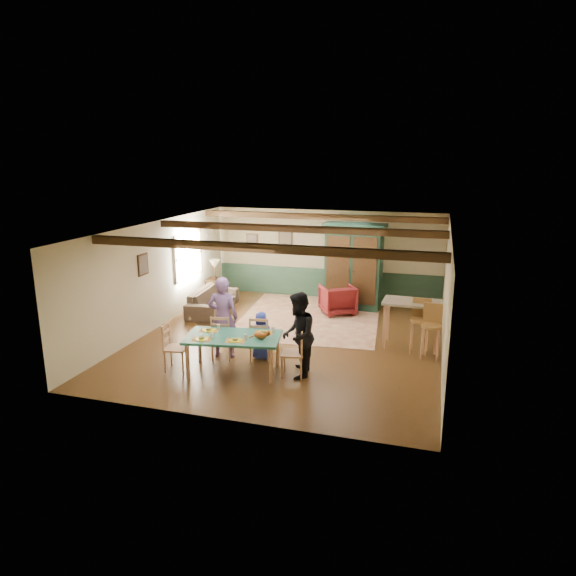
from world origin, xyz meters
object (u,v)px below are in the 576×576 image
(person_man, at_px, (223,317))
(armchair, at_px, (338,300))
(dining_chair_end_right, at_px, (293,352))
(dining_chair_far_right, at_px, (261,338))
(cat, at_px, (260,335))
(counter_table, at_px, (411,324))
(bar_stool_left, at_px, (420,327))
(dining_chair_end_left, at_px, (176,347))
(dining_chair_far_left, at_px, (223,336))
(table_lamp, at_px, (215,269))
(bar_stool_right, at_px, (431,332))
(armoire, at_px, (354,266))
(person_woman, at_px, (298,335))
(dining_table, at_px, (234,354))
(end_table, at_px, (215,289))
(person_child, at_px, (261,335))
(sofa, at_px, (213,300))

(person_man, xyz_separation_m, armchair, (1.77, 3.82, -0.49))
(dining_chair_end_right, distance_m, armchair, 4.38)
(dining_chair_far_right, distance_m, dining_chair_end_right, 1.08)
(cat, xyz_separation_m, armchair, (0.64, 4.58, -0.47))
(counter_table, xyz_separation_m, bar_stool_left, (0.20, -0.32, 0.06))
(dining_chair_far_right, xyz_separation_m, cat, (0.29, -0.81, 0.38))
(dining_chair_end_left, relative_size, bar_stool_left, 0.81)
(dining_chair_far_left, relative_size, dining_chair_far_right, 1.00)
(table_lamp, xyz_separation_m, bar_stool_right, (6.41, -3.05, -0.35))
(dining_chair_far_right, height_order, armoire, armoire)
(armoire, distance_m, bar_stool_right, 4.11)
(armoire, height_order, bar_stool_left, armoire)
(person_man, bearing_deg, armoire, -123.92)
(cat, bearing_deg, person_man, 136.55)
(dining_chair_end_left, distance_m, table_lamp, 5.36)
(dining_chair_far_right, distance_m, person_man, 0.93)
(dining_chair_end_left, bearing_deg, person_woman, -90.00)
(bar_stool_right, bearing_deg, dining_chair_far_left, -160.04)
(dining_chair_end_left, distance_m, cat, 1.81)
(counter_table, bearing_deg, dining_chair_end_left, -149.05)
(dining_chair_end_right, height_order, bar_stool_left, bar_stool_left)
(dining_chair_far_left, xyz_separation_m, dining_chair_far_right, (0.82, 0.13, 0.00))
(dining_table, relative_size, dining_chair_end_right, 1.89)
(bar_stool_right, bearing_deg, dining_chair_end_right, -142.68)
(person_woman, xyz_separation_m, end_table, (-3.92, 4.73, -0.53))
(dining_chair_far_left, relative_size, person_woman, 0.58)
(person_child, xyz_separation_m, armchair, (0.95, 3.69, -0.11))
(dining_chair_end_right, distance_m, bar_stool_left, 3.08)
(person_man, height_order, person_woman, person_man)
(dining_chair_far_left, distance_m, dining_chair_far_right, 0.83)
(sofa, height_order, end_table, end_table)
(dining_chair_far_right, relative_size, cat, 2.64)
(dining_chair_end_left, height_order, armoire, armoire)
(dining_chair_far_left, distance_m, end_table, 4.77)
(dining_chair_far_right, distance_m, dining_chair_end_left, 1.77)
(armoire, bearing_deg, dining_chair_far_left, -110.18)
(dining_chair_end_right, distance_m, armoire, 5.15)
(bar_stool_right, bearing_deg, person_woman, -141.87)
(counter_table, relative_size, bar_stool_left, 1.07)
(sofa, bearing_deg, end_table, 16.28)
(dining_chair_far_right, height_order, end_table, dining_chair_far_right)
(bar_stool_left, height_order, bar_stool_right, bar_stool_left)
(dining_chair_far_right, height_order, cat, dining_chair_far_right)
(armchair, xyz_separation_m, counter_table, (2.10, -2.07, 0.14))
(dining_chair_end_right, bearing_deg, dining_chair_far_right, -133.83)
(person_woman, relative_size, armoire, 0.70)
(dining_chair_far_right, height_order, armchair, dining_chair_far_right)
(person_child, height_order, end_table, person_child)
(dining_chair_far_right, height_order, dining_chair_end_left, same)
(armoire, height_order, armchair, armoire)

